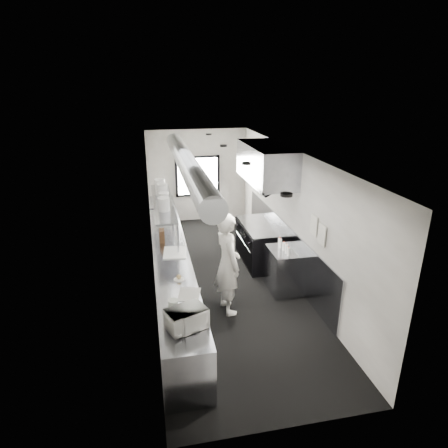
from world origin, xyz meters
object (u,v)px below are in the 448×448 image
small_plate (179,279)px  squeeze_bottle_b (286,249)px  exhaust_hood (266,164)px  knife_block (162,236)px  pass_shelf (163,203)px  squeeze_bottle_e (279,242)px  squeeze_bottle_d (280,243)px  microwave (186,319)px  deli_tub_a (171,320)px  plate_stack_c (162,191)px  plate_stack_d (160,187)px  squeeze_bottle_a (288,252)px  prep_counter (172,276)px  far_work_table (163,216)px  cutting_board (175,252)px  range (260,243)px  bottle_station (285,270)px  plate_stack_b (164,199)px  plate_stack_a (164,204)px  line_cook (228,264)px  deli_tub_b (173,303)px  squeeze_bottle_c (284,246)px

small_plate → squeeze_bottle_b: (2.19, 0.67, 0.08)m
exhaust_hood → knife_block: bearing=-169.6°
exhaust_hood → knife_block: exhaust_hood is taller
pass_shelf → squeeze_bottle_e: bearing=-32.0°
exhaust_hood → squeeze_bottle_d: bearing=-91.4°
microwave → deli_tub_a: size_ratio=3.55×
deli_tub_a → squeeze_bottle_b: bearing=38.5°
pass_shelf → microwave: bearing=-88.9°
exhaust_hood → pass_shelf: size_ratio=0.73×
knife_block → plate_stack_c: plate_stack_c is taller
plate_stack_d → squeeze_bottle_a: bearing=-47.5°
prep_counter → squeeze_bottle_a: size_ratio=34.95×
small_plate → squeeze_bottle_b: bearing=17.0°
far_work_table → plate_stack_c: plate_stack_c is taller
far_work_table → cutting_board: (0.08, -3.59, 0.46)m
range → bottle_station: (0.11, -1.40, -0.02)m
squeeze_bottle_b → cutting_board: bearing=168.1°
plate_stack_b → squeeze_bottle_a: (2.28, -1.64, -0.73)m
prep_counter → range: 2.50m
pass_shelf → deli_tub_a: 3.81m
microwave → squeeze_bottle_d: 3.20m
plate_stack_a → squeeze_bottle_d: 2.54m
small_plate → plate_stack_b: (-0.10, 2.19, 0.81)m
deli_tub_a → line_cook: bearing=53.6°
range → small_plate: bearing=-133.9°
exhaust_hood → plate_stack_b: exhaust_hood is taller
pass_shelf → knife_block: size_ratio=11.29×
exhaust_hood → cutting_board: 2.84m
cutting_board → plate_stack_b: 1.34m
pass_shelf → plate_stack_d: 0.61m
deli_tub_b → plate_stack_d: plate_stack_d is taller
squeeze_bottle_c → squeeze_bottle_e: bearing=89.5°
exhaust_hood → squeeze_bottle_b: (0.00, -1.54, -1.40)m
squeeze_bottle_a → squeeze_bottle_b: squeeze_bottle_b is taller
pass_shelf → squeeze_bottle_c: size_ratio=17.21×
prep_counter → plate_stack_b: bearing=91.8°
small_plate → squeeze_bottle_b: size_ratio=1.01×
pass_shelf → far_work_table: size_ratio=2.50×
pass_shelf → cutting_board: bearing=-85.0°
pass_shelf → squeeze_bottle_b: 2.99m
knife_block → plate_stack_d: size_ratio=0.71×
knife_block → deli_tub_b: bearing=-87.9°
microwave → knife_block: (-0.17, 3.17, -0.02)m
cutting_board → squeeze_bottle_b: bearing=-11.9°
range → cutting_board: range is taller
microwave → plate_stack_d: size_ratio=1.33×
far_work_table → squeeze_bottle_d: size_ratio=6.14×
line_cook → deli_tub_a: size_ratio=13.95×
microwave → plate_stack_b: size_ratio=1.71×
squeeze_bottle_e → cutting_board: bearing=178.8°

